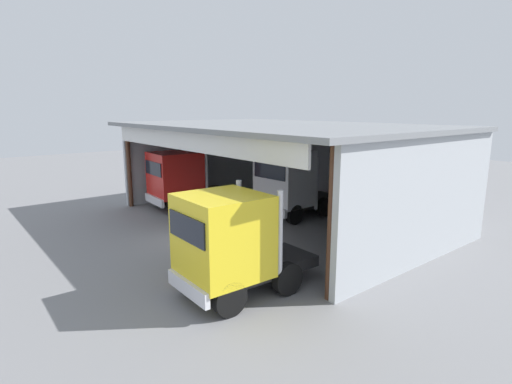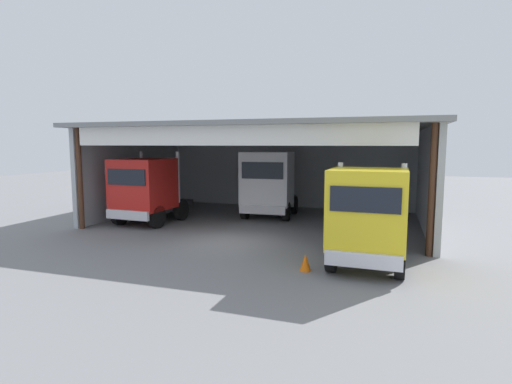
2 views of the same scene
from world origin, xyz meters
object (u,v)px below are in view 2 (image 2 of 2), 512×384
Objects in this scene: truck_red_center_right_bay at (146,189)px; truck_white_left_bay at (268,184)px; truck_yellow_yard_outside at (367,216)px; tool_cart at (376,207)px; traffic_cone at (305,262)px; oil_drum at (339,203)px.

truck_red_center_right_bay is 6.40m from truck_white_left_bay.
truck_yellow_yard_outside reaches higher than tool_cart.
traffic_cone is (-1.80, -0.90, -1.43)m from truck_yellow_yard_outside.
truck_white_left_bay reaches higher than traffic_cone.
truck_yellow_yard_outside is 4.58× the size of tool_cart.
truck_yellow_yard_outside is (5.57, -7.70, -0.14)m from truck_white_left_bay.
truck_red_center_right_bay is at bearing 30.59° from truck_white_left_bay.
truck_white_left_bay is (5.34, 3.53, 0.09)m from truck_red_center_right_bay.
truck_yellow_yard_outside is 2.47m from traffic_cone.
traffic_cone is (-1.81, -11.08, -0.22)m from tool_cart.
truck_white_left_bay reaches higher than truck_yellow_yard_outside.
traffic_cone is at bearing 110.83° from truck_white_left_bay.
truck_white_left_bay is at bearing -133.96° from oil_drum.
truck_red_center_right_bay is 11.29m from oil_drum.
truck_red_center_right_bay is at bearing 150.88° from traffic_cone.
truck_red_center_right_bay is 4.71× the size of tool_cart.
tool_cart is at bearing -88.67° from truck_yellow_yard_outside.
truck_white_left_bay reaches higher than tool_cart.
truck_red_center_right_bay is at bearing -141.11° from oil_drum.
traffic_cone is at bearing 153.77° from truck_red_center_right_bay.
truck_red_center_right_bay is 11.69m from truck_yellow_yard_outside.
oil_drum is 12.13m from traffic_cone.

